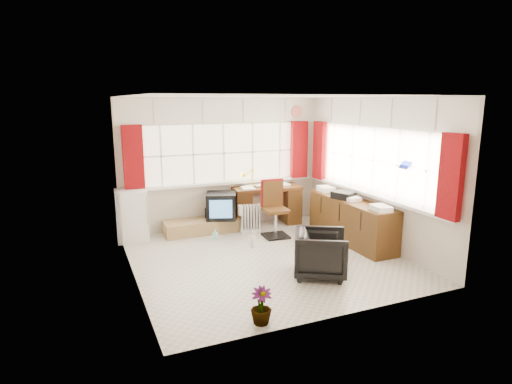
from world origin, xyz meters
TOP-DOWN VIEW (x-y plane):
  - ground at (0.00, 0.00)m, footprint 4.00×4.00m
  - room_walls at (0.00, 0.00)m, footprint 4.00×4.00m
  - window_back at (0.00, 1.94)m, footprint 3.70×0.12m
  - window_right at (1.94, 0.00)m, footprint 0.12×3.70m
  - curtains at (0.92, 0.93)m, footprint 3.83×3.83m
  - overhead_cabinets at (0.98, 0.98)m, footprint 3.98×3.98m
  - desk at (0.81, 1.80)m, footprint 1.40×0.79m
  - desk_lamp at (0.48, 1.72)m, footprint 0.14×0.12m
  - task_chair at (0.63, 1.04)m, footprint 0.46×0.49m
  - office_chair at (0.44, -0.90)m, footprint 0.98×0.97m
  - radiator at (0.29, 1.33)m, footprint 0.38×0.20m
  - credenza at (1.73, 0.20)m, footprint 0.50×2.00m
  - file_tray at (1.65, 0.35)m, footprint 0.40×0.45m
  - tv_bench at (-0.55, 1.72)m, footprint 1.40×0.50m
  - crt_tv at (-0.18, 1.66)m, footprint 0.68×0.65m
  - hifi_stack at (-0.14, 1.74)m, footprint 0.63×0.52m
  - mini_fridge at (-1.80, 1.80)m, footprint 0.56×0.57m
  - spray_bottle_a at (0.02, 0.58)m, footprint 0.13×0.13m
  - spray_bottle_b at (-0.45, 1.21)m, footprint 0.12×0.12m
  - flower_vase at (-0.87, -1.80)m, footprint 0.28×0.28m

SIDE VIEW (x-z plane):
  - ground at x=0.00m, z-range 0.00..0.00m
  - spray_bottle_b at x=-0.45m, z-range 0.00..0.19m
  - tv_bench at x=-0.55m, z-range 0.00..0.25m
  - spray_bottle_a at x=0.02m, z-range 0.00..0.28m
  - flower_vase at x=-0.87m, z-range 0.00..0.42m
  - radiator at x=0.29m, z-range -0.05..0.49m
  - office_chair at x=0.44m, z-range 0.00..0.66m
  - credenza at x=1.73m, z-range -0.04..0.81m
  - desk at x=0.81m, z-range 0.03..0.84m
  - hifi_stack at x=-0.14m, z-range 0.24..0.63m
  - mini_fridge at x=-1.80m, z-range 0.00..0.90m
  - crt_tv at x=-0.18m, z-range 0.25..0.74m
  - task_chair at x=0.63m, z-range 0.03..1.07m
  - file_tray at x=1.65m, z-range 0.75..0.87m
  - window_back at x=0.00m, z-range -0.85..2.75m
  - window_right at x=1.94m, z-range -0.85..2.75m
  - desk_lamp at x=0.48m, z-range 0.85..1.23m
  - curtains at x=0.92m, z-range 0.88..2.03m
  - room_walls at x=0.00m, z-range -0.50..3.50m
  - overhead_cabinets at x=0.98m, z-range 2.01..2.49m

